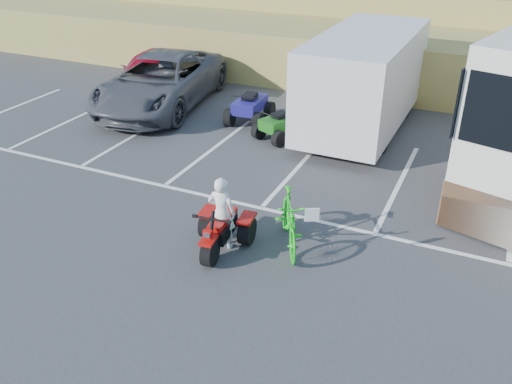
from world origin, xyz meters
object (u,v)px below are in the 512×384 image
at_px(quad_atv_green, 280,138).
at_px(rider, 222,213).
at_px(green_dirt_bike, 289,221).
at_px(grey_pickup, 161,81).
at_px(cargo_trailer, 364,79).
at_px(red_car, 152,71).
at_px(quad_atv_blue, 250,122).
at_px(red_trike_atv, 220,250).

bearing_deg(quad_atv_green, rider, -57.37).
distance_m(green_dirt_bike, quad_atv_green, 5.86).
relative_size(grey_pickup, cargo_trailer, 1.00).
distance_m(grey_pickup, cargo_trailer, 6.97).
bearing_deg(green_dirt_bike, cargo_trailer, 65.38).
xyz_separation_m(green_dirt_bike, red_car, (-8.53, 7.65, 0.17)).
distance_m(grey_pickup, quad_atv_green, 5.09).
xyz_separation_m(green_dirt_bike, quad_atv_blue, (-3.82, 6.21, -0.60)).
relative_size(red_car, quad_atv_blue, 2.77).
relative_size(cargo_trailer, quad_atv_green, 4.51).
xyz_separation_m(red_trike_atv, red_car, (-7.30, 8.39, 0.77)).
relative_size(red_trike_atv, rider, 0.97).
xyz_separation_m(red_car, quad_atv_green, (6.13, -2.33, -0.77)).
distance_m(green_dirt_bike, grey_pickup, 9.68).
relative_size(rider, grey_pickup, 0.25).
xyz_separation_m(green_dirt_bike, quad_atv_green, (-2.40, 5.32, -0.60)).
bearing_deg(rider, quad_atv_green, -85.52).
bearing_deg(quad_atv_green, quad_atv_blue, 169.52).
bearing_deg(green_dirt_bike, rider, 177.82).
bearing_deg(quad_atv_blue, red_trike_atv, -73.38).
relative_size(grey_pickup, quad_atv_blue, 3.92).
height_order(grey_pickup, cargo_trailer, cargo_trailer).
height_order(green_dirt_bike, quad_atv_green, green_dirt_bike).
relative_size(green_dirt_bike, quad_atv_green, 1.42).
distance_m(rider, green_dirt_bike, 1.39).
bearing_deg(green_dirt_bike, grey_pickup, 111.05).
distance_m(green_dirt_bike, cargo_trailer, 7.25).
distance_m(red_trike_atv, grey_pickup, 9.39).
distance_m(rider, grey_pickup, 9.22).
bearing_deg(quad_atv_blue, rider, -73.10).
bearing_deg(rider, red_car, -55.11).
height_order(red_trike_atv, quad_atv_green, red_trike_atv).
height_order(red_trike_atv, red_car, red_car).
distance_m(green_dirt_bike, quad_atv_blue, 7.31).
bearing_deg(green_dirt_bike, quad_atv_green, 86.40).
relative_size(grey_pickup, quad_atv_green, 4.53).
xyz_separation_m(red_trike_atv, cargo_trailer, (0.82, 7.92, 1.60)).
xyz_separation_m(cargo_trailer, quad_atv_blue, (-3.41, -0.96, -1.60)).
height_order(grey_pickup, quad_atv_green, grey_pickup).
distance_m(rider, quad_atv_blue, 7.32).
height_order(rider, quad_atv_blue, rider).
bearing_deg(grey_pickup, red_car, 125.02).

